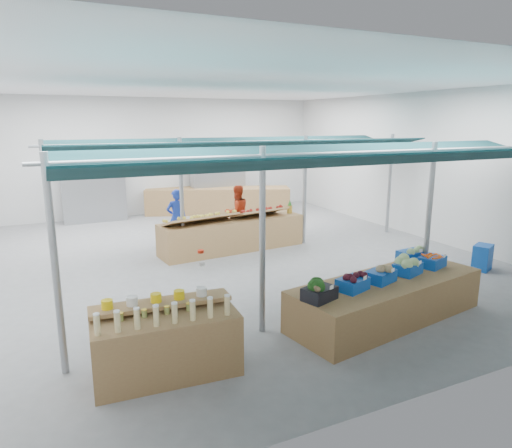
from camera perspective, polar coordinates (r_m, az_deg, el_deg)
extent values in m
plane|color=slate|center=(11.50, -3.50, -4.31)|extent=(13.00, 13.00, 0.00)
plane|color=silver|center=(11.03, -3.81, 17.04)|extent=(13.00, 13.00, 0.00)
plane|color=silver|center=(17.26, -11.72, 8.26)|extent=(12.00, 0.00, 12.00)
plane|color=silver|center=(14.39, 19.33, 6.97)|extent=(0.00, 13.00, 13.00)
cylinder|color=gray|center=(6.50, -23.80, -5.04)|extent=(0.10, 0.10, 3.00)
cylinder|color=gray|center=(10.89, -24.60, 1.70)|extent=(0.10, 0.10, 3.00)
cylinder|color=gray|center=(7.18, 0.80, -2.32)|extent=(0.10, 0.10, 3.00)
cylinder|color=gray|center=(11.31, -9.26, 3.07)|extent=(0.10, 0.10, 3.00)
cylinder|color=gray|center=(9.23, 20.73, 0.23)|extent=(0.10, 0.10, 3.00)
cylinder|color=gray|center=(12.71, 6.11, 4.21)|extent=(0.10, 0.10, 3.00)
cylinder|color=gray|center=(14.48, 16.35, 4.81)|extent=(0.10, 0.10, 3.00)
cylinder|color=gray|center=(7.88, 12.48, 8.69)|extent=(10.00, 0.06, 0.06)
cylinder|color=gray|center=(11.76, -1.16, 10.21)|extent=(10.00, 0.06, 0.06)
cube|color=black|center=(7.38, 15.55, 7.73)|extent=(9.50, 1.28, 0.30)
cube|color=black|center=(8.41, 9.74, 8.56)|extent=(9.50, 1.28, 0.30)
cube|color=black|center=(11.18, 0.22, 9.73)|extent=(9.50, 1.28, 0.30)
cube|color=black|center=(12.36, -2.41, 10.00)|extent=(9.50, 1.28, 0.30)
cube|color=#B23F33|center=(16.47, -19.61, 3.73)|extent=(2.00, 0.50, 2.00)
cube|color=#B23F33|center=(17.48, -4.77, 4.90)|extent=(2.00, 0.50, 2.00)
cube|color=brown|center=(6.45, -11.13, -14.64)|extent=(1.96, 0.98, 0.85)
cube|color=#997247|center=(6.48, -11.75, -9.67)|extent=(1.93, 0.50, 0.06)
cube|color=brown|center=(8.30, 16.03, -9.02)|extent=(3.84, 1.82, 0.72)
cube|color=brown|center=(12.13, -2.95, -1.34)|extent=(3.99, 1.29, 0.84)
cube|color=brown|center=(17.11, -4.77, 2.95)|extent=(5.30, 2.88, 0.95)
cube|color=#0F46A4|center=(11.77, 26.45, -3.76)|extent=(0.59, 0.52, 0.59)
imported|color=#1933A5|center=(12.69, -9.88, 0.80)|extent=(0.60, 0.43, 1.57)
imported|color=#B63116|center=(13.27, -2.38, 1.49)|extent=(0.81, 0.66, 1.57)
cube|color=black|center=(7.04, 7.93, -8.60)|extent=(0.59, 0.49, 0.20)
cube|color=white|center=(6.86, 9.43, -7.80)|extent=(0.08, 0.04, 0.06)
cube|color=#0F46A4|center=(7.52, 11.99, -7.36)|extent=(0.59, 0.49, 0.20)
cube|color=white|center=(7.36, 13.48, -6.57)|extent=(0.08, 0.04, 0.06)
cube|color=#0F46A4|center=(7.99, 15.29, -6.32)|extent=(0.59, 0.49, 0.20)
cube|color=white|center=(7.84, 16.75, -5.55)|extent=(0.08, 0.04, 0.06)
cube|color=#0F46A4|center=(8.54, 18.41, -5.31)|extent=(0.59, 0.49, 0.20)
cube|color=white|center=(8.40, 19.82, -4.56)|extent=(0.08, 0.04, 0.06)
cube|color=#0F46A4|center=(9.10, 21.15, -4.41)|extent=(0.59, 0.49, 0.20)
cube|color=white|center=(8.97, 22.50, -3.70)|extent=(0.08, 0.04, 0.06)
sphere|color=brown|center=(6.81, 7.71, -8.09)|extent=(0.09, 0.09, 0.09)
sphere|color=brown|center=(6.75, 7.45, -7.90)|extent=(0.06, 0.06, 0.06)
cylinder|color=#B6210C|center=(8.18, -6.93, -3.43)|extent=(0.12, 0.12, 0.05)
cube|color=white|center=(8.19, -6.75, -5.02)|extent=(0.10, 0.01, 0.07)
cube|color=#997247|center=(11.54, -6.87, 0.60)|extent=(1.99, 1.02, 0.26)
cube|color=#997247|center=(12.31, 0.49, 1.46)|extent=(1.60, 0.95, 0.26)
cylinder|color=#8C6019|center=(12.84, 4.24, 1.84)|extent=(0.14, 0.14, 0.22)
cone|color=#26661E|center=(12.80, 4.25, 2.68)|extent=(0.12, 0.12, 0.18)
cube|color=#0F46A4|center=(9.35, 18.82, -3.78)|extent=(0.53, 0.39, 0.20)
cube|color=white|center=(9.17, 19.92, -3.14)|extent=(0.08, 0.02, 0.06)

